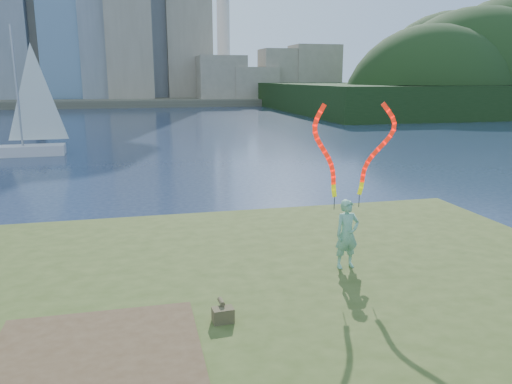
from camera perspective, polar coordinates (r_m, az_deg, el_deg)
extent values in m
plane|color=#1A2741|center=(11.65, -5.32, -12.24)|extent=(320.00, 320.00, 0.00)
cube|color=#374619|center=(9.40, -3.05, -17.78)|extent=(20.00, 18.00, 0.30)
cube|color=#374619|center=(9.53, -3.41, -15.59)|extent=(17.00, 15.00, 0.30)
cube|color=#374619|center=(9.59, -3.65, -13.72)|extent=(14.00, 12.00, 0.30)
cube|color=#47331E|center=(8.39, -17.84, -17.29)|extent=(3.20, 3.00, 0.02)
cube|color=#514C3B|center=(105.55, -12.82, 10.30)|extent=(320.00, 40.00, 1.20)
cube|color=black|center=(90.30, 25.69, 9.85)|extent=(70.00, 42.00, 4.00)
imported|color=#1E7C4B|center=(11.24, 10.36, -4.74)|extent=(0.60, 0.43, 1.55)
cylinder|color=black|center=(10.99, 8.93, -1.24)|extent=(0.02, 0.02, 0.30)
cylinder|color=black|center=(11.30, 11.69, -0.97)|extent=(0.02, 0.02, 0.30)
cube|color=#444125|center=(8.92, -3.80, -13.86)|extent=(0.38, 0.27, 0.26)
cylinder|color=#444125|center=(9.00, -4.00, -12.39)|extent=(0.10, 0.25, 0.09)
cube|color=silver|center=(35.63, -25.04, 4.26)|extent=(5.13, 1.85, 0.71)
cylinder|color=gray|center=(35.34, -25.66, 10.60)|extent=(0.14, 0.14, 7.70)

